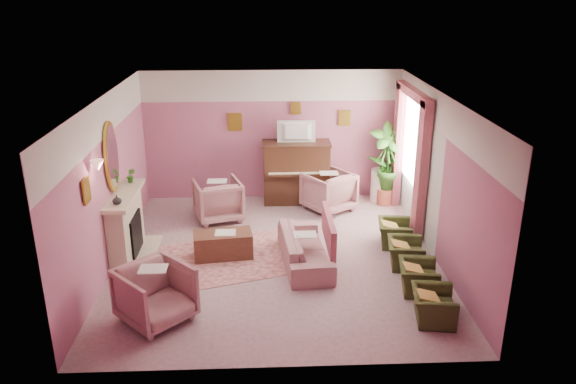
{
  "coord_description": "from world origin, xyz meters",
  "views": [
    {
      "loc": [
        -0.18,
        -8.78,
        4.46
      ],
      "look_at": [
        0.22,
        0.4,
        1.06
      ],
      "focal_mm": 35.0,
      "sensor_mm": 36.0,
      "label": 1
    }
  ],
  "objects_px": {
    "olive_chair_c": "(405,249)",
    "olive_chair_b": "(418,273)",
    "floral_armchair_front": "(155,292)",
    "olive_chair_d": "(395,229)",
    "side_table": "(383,185)",
    "floral_armchair_right": "(329,189)",
    "coffee_table": "(223,245)",
    "floral_armchair_left": "(218,198)",
    "television": "(297,131)",
    "olive_chair_a": "(434,301)",
    "sofa": "(305,243)",
    "piano": "(296,173)"
  },
  "relations": [
    {
      "from": "coffee_table",
      "to": "floral_armchair_left",
      "type": "xyz_separation_m",
      "value": [
        -0.2,
        1.68,
        0.23
      ]
    },
    {
      "from": "side_table",
      "to": "television",
      "type": "bearing_deg",
      "value": -179.7
    },
    {
      "from": "coffee_table",
      "to": "olive_chair_d",
      "type": "distance_m",
      "value": 3.1
    },
    {
      "from": "piano",
      "to": "television",
      "type": "relative_size",
      "value": 1.75
    },
    {
      "from": "television",
      "to": "piano",
      "type": "bearing_deg",
      "value": 90.0
    },
    {
      "from": "piano",
      "to": "olive_chair_a",
      "type": "distance_m",
      "value": 5.01
    },
    {
      "from": "piano",
      "to": "sofa",
      "type": "relative_size",
      "value": 0.76
    },
    {
      "from": "olive_chair_b",
      "to": "side_table",
      "type": "height_order",
      "value": "side_table"
    },
    {
      "from": "floral_armchair_right",
      "to": "olive_chair_a",
      "type": "xyz_separation_m",
      "value": [
        1.01,
        -4.18,
        -0.16
      ]
    },
    {
      "from": "sofa",
      "to": "floral_armchair_front",
      "type": "distance_m",
      "value": 2.76
    },
    {
      "from": "floral_armchair_left",
      "to": "floral_armchair_right",
      "type": "bearing_deg",
      "value": 9.91
    },
    {
      "from": "coffee_table",
      "to": "olive_chair_d",
      "type": "bearing_deg",
      "value": 6.65
    },
    {
      "from": "coffee_table",
      "to": "sofa",
      "type": "height_order",
      "value": "sofa"
    },
    {
      "from": "television",
      "to": "sofa",
      "type": "relative_size",
      "value": 0.43
    },
    {
      "from": "piano",
      "to": "floral_armchair_right",
      "type": "height_order",
      "value": "piano"
    },
    {
      "from": "olive_chair_b",
      "to": "side_table",
      "type": "distance_m",
      "value": 3.86
    },
    {
      "from": "piano",
      "to": "floral_armchair_right",
      "type": "bearing_deg",
      "value": -39.51
    },
    {
      "from": "floral_armchair_right",
      "to": "olive_chair_c",
      "type": "xyz_separation_m",
      "value": [
        1.01,
        -2.54,
        -0.16
      ]
    },
    {
      "from": "television",
      "to": "olive_chair_d",
      "type": "distance_m",
      "value": 3.05
    },
    {
      "from": "olive_chair_b",
      "to": "floral_armchair_front",
      "type": "bearing_deg",
      "value": -170.28
    },
    {
      "from": "sofa",
      "to": "olive_chair_c",
      "type": "relative_size",
      "value": 2.71
    },
    {
      "from": "coffee_table",
      "to": "olive_chair_c",
      "type": "distance_m",
      "value": 3.12
    },
    {
      "from": "sofa",
      "to": "olive_chair_b",
      "type": "xyz_separation_m",
      "value": [
        1.68,
        -0.98,
        -0.08
      ]
    },
    {
      "from": "side_table",
      "to": "coffee_table",
      "type": "bearing_deg",
      "value": -142.16
    },
    {
      "from": "piano",
      "to": "television",
      "type": "bearing_deg",
      "value": -90.0
    },
    {
      "from": "floral_armchair_front",
      "to": "olive_chair_c",
      "type": "bearing_deg",
      "value": 20.92
    },
    {
      "from": "floral_armchair_left",
      "to": "television",
      "type": "bearing_deg",
      "value": 28.44
    },
    {
      "from": "piano",
      "to": "floral_armchair_right",
      "type": "xyz_separation_m",
      "value": [
        0.65,
        -0.53,
        -0.19
      ]
    },
    {
      "from": "olive_chair_c",
      "to": "floral_armchair_right",
      "type": "bearing_deg",
      "value": 111.78
    },
    {
      "from": "sofa",
      "to": "olive_chair_a",
      "type": "xyz_separation_m",
      "value": [
        1.68,
        -1.8,
        -0.08
      ]
    },
    {
      "from": "floral_armchair_front",
      "to": "olive_chair_a",
      "type": "relative_size",
      "value": 1.34
    },
    {
      "from": "piano",
      "to": "olive_chair_c",
      "type": "xyz_separation_m",
      "value": [
        1.66,
        -3.07,
        -0.35
      ]
    },
    {
      "from": "television",
      "to": "olive_chair_a",
      "type": "distance_m",
      "value": 5.12
    },
    {
      "from": "television",
      "to": "coffee_table",
      "type": "xyz_separation_m",
      "value": [
        -1.42,
        -2.56,
        -1.38
      ]
    },
    {
      "from": "olive_chair_a",
      "to": "side_table",
      "type": "xyz_separation_m",
      "value": [
        0.23,
        4.67,
        0.05
      ]
    },
    {
      "from": "olive_chair_a",
      "to": "side_table",
      "type": "height_order",
      "value": "side_table"
    },
    {
      "from": "olive_chair_b",
      "to": "olive_chair_d",
      "type": "xyz_separation_m",
      "value": [
        0.0,
        1.64,
        0.0
      ]
    },
    {
      "from": "floral_armchair_left",
      "to": "olive_chair_a",
      "type": "xyz_separation_m",
      "value": [
        3.28,
        -3.78,
        -0.16
      ]
    },
    {
      "from": "piano",
      "to": "olive_chair_d",
      "type": "relative_size",
      "value": 2.05
    },
    {
      "from": "olive_chair_c",
      "to": "piano",
      "type": "bearing_deg",
      "value": 118.39
    },
    {
      "from": "olive_chair_b",
      "to": "olive_chair_d",
      "type": "relative_size",
      "value": 1.0
    },
    {
      "from": "television",
      "to": "olive_chair_d",
      "type": "relative_size",
      "value": 1.17
    },
    {
      "from": "olive_chair_d",
      "to": "side_table",
      "type": "relative_size",
      "value": 0.98
    },
    {
      "from": "floral_armchair_front",
      "to": "olive_chair_c",
      "type": "relative_size",
      "value": 1.34
    },
    {
      "from": "television",
      "to": "floral_armchair_left",
      "type": "xyz_separation_m",
      "value": [
        -1.62,
        -0.88,
        -1.14
      ]
    },
    {
      "from": "sofa",
      "to": "olive_chair_a",
      "type": "bearing_deg",
      "value": -46.99
    },
    {
      "from": "olive_chair_b",
      "to": "olive_chair_c",
      "type": "distance_m",
      "value": 0.82
    },
    {
      "from": "olive_chair_c",
      "to": "olive_chair_b",
      "type": "bearing_deg",
      "value": -90.0
    },
    {
      "from": "olive_chair_a",
      "to": "olive_chair_d",
      "type": "height_order",
      "value": "same"
    },
    {
      "from": "floral_armchair_right",
      "to": "olive_chair_c",
      "type": "height_order",
      "value": "floral_armchair_right"
    }
  ]
}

